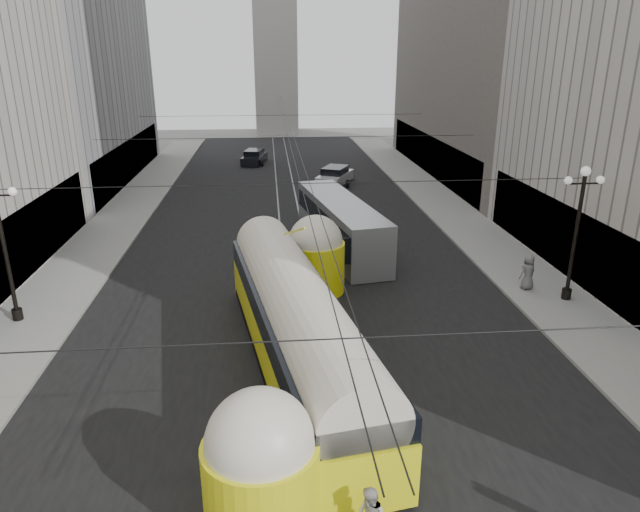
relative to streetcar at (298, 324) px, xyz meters
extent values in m
cube|color=black|center=(0.50, 19.61, -1.93)|extent=(20.00, 85.00, 0.02)
cube|color=gray|center=(-11.50, 23.11, -1.86)|extent=(4.00, 72.00, 0.15)
cube|color=gray|center=(12.50, 23.11, -1.86)|extent=(4.00, 72.00, 0.15)
cube|color=gray|center=(-0.25, 19.61, -1.93)|extent=(0.12, 85.00, 0.04)
cube|color=gray|center=(1.25, 19.61, -1.93)|extent=(0.12, 85.00, 0.04)
cube|color=black|center=(-13.55, 11.11, 0.07)|extent=(0.10, 18.00, 3.60)
cube|color=#999999|center=(-19.50, 35.11, 12.07)|extent=(12.00, 28.00, 28.00)
cube|color=black|center=(-13.55, 35.11, 0.07)|extent=(0.10, 25.20, 3.60)
cube|color=black|center=(14.55, 9.11, 0.07)|extent=(0.10, 18.00, 3.60)
cube|color=black|center=(14.55, 35.11, 0.07)|extent=(0.10, 28.80, 3.60)
cube|color=#B2AFA8|center=(0.50, 67.11, 10.07)|extent=(6.00, 6.00, 24.00)
cylinder|color=black|center=(-12.10, 5.11, 1.22)|extent=(0.18, 0.18, 6.00)
cylinder|color=black|center=(-12.10, 5.11, -1.53)|extent=(0.44, 0.44, 0.50)
sphere|color=white|center=(-11.35, 5.11, 3.97)|extent=(0.36, 0.36, 0.36)
cylinder|color=black|center=(13.10, 5.11, 1.22)|extent=(0.18, 0.18, 6.00)
cylinder|color=black|center=(13.10, 5.11, -1.53)|extent=(0.44, 0.44, 0.50)
cylinder|color=black|center=(13.10, 5.11, 3.82)|extent=(1.60, 0.08, 0.08)
sphere|color=white|center=(13.10, 5.11, 4.37)|extent=(0.44, 0.44, 0.44)
sphere|color=white|center=(12.35, 5.11, 3.97)|extent=(0.36, 0.36, 0.36)
sphere|color=white|center=(13.85, 5.11, 3.97)|extent=(0.36, 0.36, 0.36)
cylinder|color=black|center=(0.50, -8.89, 4.07)|extent=(25.00, 0.03, 0.03)
cylinder|color=black|center=(0.50, 5.11, 4.07)|extent=(25.00, 0.03, 0.03)
cylinder|color=black|center=(0.50, 19.11, 4.07)|extent=(25.00, 0.03, 0.03)
cylinder|color=black|center=(0.50, 33.11, 4.07)|extent=(25.00, 0.03, 0.03)
cylinder|color=black|center=(0.50, 23.11, 3.87)|extent=(0.03, 72.00, 0.03)
cylinder|color=black|center=(0.90, 23.11, 3.87)|extent=(0.03, 72.00, 0.03)
cube|color=yellow|center=(0.00, 0.00, -0.78)|extent=(5.40, 15.64, 1.87)
cube|color=black|center=(0.00, 0.00, -1.66)|extent=(5.32, 15.19, 0.33)
cube|color=black|center=(0.00, 0.00, 0.43)|extent=(5.38, 15.42, 0.93)
cylinder|color=silver|center=(0.00, 0.00, 0.76)|extent=(5.04, 15.36, 2.53)
cylinder|color=yellow|center=(-1.28, -7.48, -0.67)|extent=(2.86, 2.86, 2.53)
sphere|color=silver|center=(-1.28, -7.48, 0.65)|extent=(2.64, 2.64, 2.64)
cylinder|color=yellow|center=(1.28, 7.48, -0.67)|extent=(2.86, 2.86, 2.53)
sphere|color=silver|center=(1.28, 7.48, 0.65)|extent=(2.64, 2.64, 2.64)
cube|color=#989B9D|center=(3.30, 13.91, -0.42)|extent=(4.44, 11.96, 2.93)
cube|color=black|center=(3.30, 13.91, 0.07)|extent=(4.39, 11.56, 1.07)
cube|color=black|center=(3.30, 8.10, -0.08)|extent=(2.23, 0.49, 1.37)
cylinder|color=black|center=(2.08, 9.98, -1.44)|extent=(0.30, 0.98, 0.98)
cylinder|color=black|center=(4.52, 9.98, -1.44)|extent=(0.30, 0.98, 0.98)
cylinder|color=black|center=(2.08, 17.83, -1.44)|extent=(0.30, 0.98, 0.98)
cylinder|color=black|center=(4.52, 17.83, -1.44)|extent=(0.30, 0.98, 0.98)
cube|color=white|center=(5.03, 31.82, -1.40)|extent=(3.94, 5.38, 0.88)
cube|color=black|center=(5.03, 31.82, -0.78)|extent=(2.78, 3.24, 0.83)
cylinder|color=black|center=(4.11, 30.12, -1.58)|extent=(0.22, 0.71, 0.71)
cylinder|color=black|center=(5.96, 30.12, -1.58)|extent=(0.22, 0.71, 0.71)
cylinder|color=black|center=(4.11, 33.51, -1.58)|extent=(0.22, 0.71, 0.71)
cylinder|color=black|center=(5.96, 33.51, -1.58)|extent=(0.22, 0.71, 0.71)
cube|color=black|center=(-2.42, 42.58, -1.43)|extent=(2.84, 4.97, 0.83)
cube|color=black|center=(-2.42, 42.58, -0.85)|extent=(2.18, 2.86, 0.78)
cylinder|color=black|center=(-3.28, 40.99, -1.60)|extent=(0.22, 0.67, 0.67)
cylinder|color=black|center=(-1.55, 40.99, -1.60)|extent=(0.22, 0.67, 0.67)
cylinder|color=black|center=(-3.28, 44.17, -1.60)|extent=(0.22, 0.67, 0.67)
cylinder|color=black|center=(-1.55, 44.17, -1.60)|extent=(0.22, 0.67, 0.67)
imported|color=slate|center=(11.73, 6.45, -0.89)|extent=(1.00, 0.80, 1.79)
camera|label=1|loc=(-0.86, -18.72, 9.33)|focal=32.00mm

